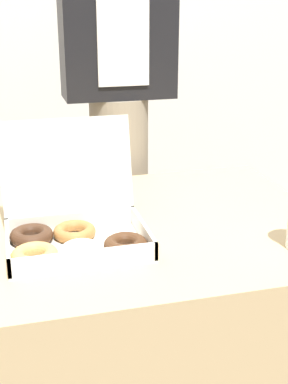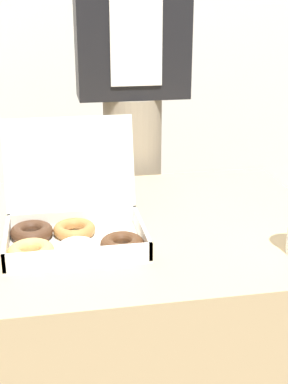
# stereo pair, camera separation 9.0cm
# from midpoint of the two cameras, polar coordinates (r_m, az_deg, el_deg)

# --- Properties ---
(table) EXTENTS (1.05, 0.75, 0.75)m
(table) POSITION_cam_midpoint_polar(r_m,az_deg,el_deg) (1.53, -0.49, -16.52)
(table) COLOR tan
(table) RESTS_ON ground_plane
(donut_box) EXTENTS (0.33, 0.29, 0.27)m
(donut_box) POSITION_cam_midpoint_polar(r_m,az_deg,el_deg) (1.23, -5.84, -3.85)
(donut_box) COLOR white
(donut_box) RESTS_ON table
(person_customer) EXTENTS (0.36, 0.22, 1.82)m
(person_customer) POSITION_cam_midpoint_polar(r_m,az_deg,el_deg) (1.78, 0.19, 12.09)
(person_customer) COLOR gray
(person_customer) RESTS_ON ground_plane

